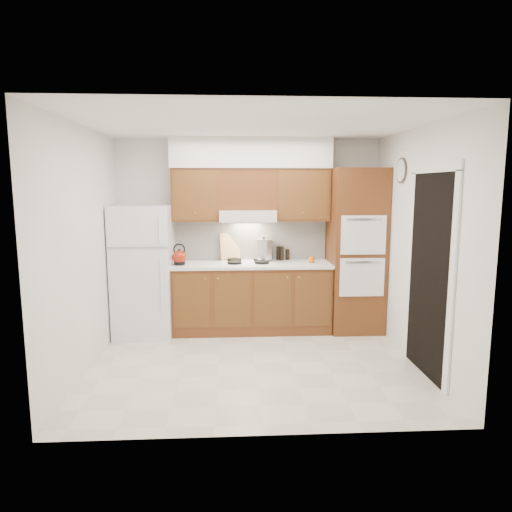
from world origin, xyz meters
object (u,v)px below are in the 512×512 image
(oven_cabinet, at_px, (356,251))
(stock_pot, at_px, (264,249))
(kettle, at_px, (179,257))
(fridge, at_px, (144,271))

(oven_cabinet, distance_m, stock_pot, 1.25)
(kettle, distance_m, stock_pot, 1.16)
(stock_pot, bearing_deg, oven_cabinet, -7.67)
(fridge, bearing_deg, stock_pot, 7.17)
(fridge, xyz_separation_m, stock_pot, (1.61, 0.20, 0.24))
(oven_cabinet, relative_size, kettle, 11.85)
(kettle, height_order, stock_pot, stock_pot)
(kettle, bearing_deg, oven_cabinet, 26.31)
(fridge, bearing_deg, oven_cabinet, 0.70)
(fridge, bearing_deg, kettle, -4.83)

